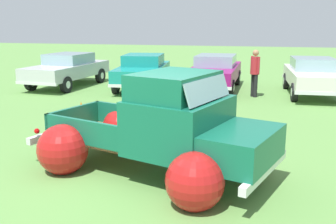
% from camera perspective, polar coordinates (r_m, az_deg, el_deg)
% --- Properties ---
extents(ground_plane, '(80.00, 80.00, 0.00)m').
position_cam_1_polar(ground_plane, '(7.60, -2.65, -8.46)').
color(ground_plane, '#609347').
extents(vintage_pickup_truck, '(4.99, 3.78, 1.96)m').
position_cam_1_polar(vintage_pickup_truck, '(7.15, -0.15, -3.42)').
color(vintage_pickup_truck, black).
rests_on(vintage_pickup_truck, ground).
extents(show_car_0, '(2.22, 4.63, 1.43)m').
position_cam_1_polar(show_car_0, '(17.81, -14.41, 6.16)').
color(show_car_0, black).
rests_on(show_car_0, ground).
extents(show_car_1, '(2.38, 4.62, 1.43)m').
position_cam_1_polar(show_car_1, '(16.73, -3.66, 6.13)').
color(show_car_1, black).
rests_on(show_car_1, ground).
extents(show_car_2, '(1.91, 4.70, 1.43)m').
position_cam_1_polar(show_car_2, '(16.55, 6.89, 5.99)').
color(show_car_2, black).
rests_on(show_car_2, ground).
extents(show_car_3, '(2.06, 4.50, 1.43)m').
position_cam_1_polar(show_car_3, '(16.12, 20.33, 5.08)').
color(show_car_3, black).
rests_on(show_car_3, ground).
extents(spectator_0, '(0.47, 0.49, 1.77)m').
position_cam_1_polar(spectator_0, '(15.08, 12.55, 5.99)').
color(spectator_0, black).
rests_on(spectator_0, ground).
extents(lane_cone_0, '(0.36, 0.36, 0.63)m').
position_cam_1_polar(lane_cone_0, '(11.14, -12.49, -0.10)').
color(lane_cone_0, black).
rests_on(lane_cone_0, ground).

